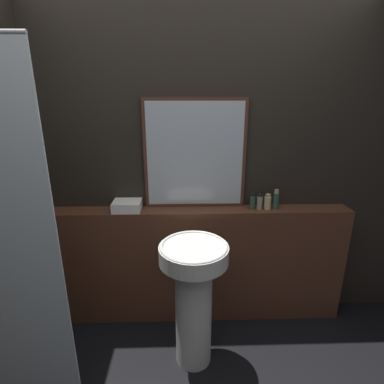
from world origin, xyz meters
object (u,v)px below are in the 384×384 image
at_px(conditioner_bottle, 260,202).
at_px(pedestal_sink, 194,292).
at_px(towel_stack, 127,206).
at_px(lotion_bottle, 268,202).
at_px(mirror, 195,155).
at_px(body_wash_bottle, 276,200).
at_px(shampoo_bottle, 253,202).

bearing_deg(conditioner_bottle, pedestal_sink, -138.63).
relative_size(towel_stack, lotion_bottle, 1.76).
bearing_deg(conditioner_bottle, mirror, 171.68).
xyz_separation_m(towel_stack, body_wash_bottle, (1.15, -0.00, 0.04)).
bearing_deg(pedestal_sink, conditioner_bottle, 41.37).
relative_size(conditioner_bottle, lotion_bottle, 1.02).
xyz_separation_m(conditioner_bottle, lotion_bottle, (0.06, 0.00, -0.00)).
relative_size(pedestal_sink, mirror, 1.10).
xyz_separation_m(shampoo_bottle, lotion_bottle, (0.12, 0.00, -0.00)).
height_order(mirror, body_wash_bottle, mirror).
bearing_deg(mirror, lotion_bottle, -7.41).
distance_m(conditioner_bottle, body_wash_bottle, 0.13).
distance_m(shampoo_bottle, lotion_bottle, 0.12).
distance_m(shampoo_bottle, conditioner_bottle, 0.06).
xyz_separation_m(conditioner_bottle, body_wash_bottle, (0.13, -0.00, 0.02)).
height_order(mirror, shampoo_bottle, mirror).
distance_m(mirror, body_wash_bottle, 0.72).
bearing_deg(conditioner_bottle, lotion_bottle, 0.00).
height_order(towel_stack, conditioner_bottle, conditioner_bottle).
bearing_deg(lotion_bottle, conditioner_bottle, 180.00).
distance_m(towel_stack, lotion_bottle, 1.09).
bearing_deg(towel_stack, shampoo_bottle, 0.00).
bearing_deg(mirror, conditioner_bottle, -8.32).
xyz_separation_m(mirror, conditioner_bottle, (0.50, -0.07, -0.36)).
bearing_deg(shampoo_bottle, lotion_bottle, 0.00).
bearing_deg(lotion_bottle, mirror, 172.59).
distance_m(pedestal_sink, conditioner_bottle, 0.85).
bearing_deg(towel_stack, mirror, 7.96).
bearing_deg(pedestal_sink, shampoo_bottle, 44.51).
height_order(conditioner_bottle, lotion_bottle, conditioner_bottle).
distance_m(pedestal_sink, shampoo_bottle, 0.82).
height_order(pedestal_sink, body_wash_bottle, body_wash_bottle).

